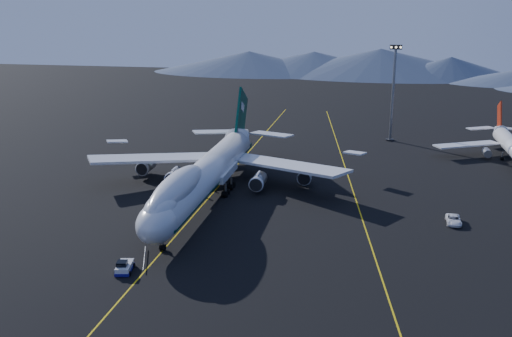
% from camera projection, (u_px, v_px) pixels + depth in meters
% --- Properties ---
extents(ground, '(500.00, 500.00, 0.00)m').
position_uv_depth(ground, '(207.00, 199.00, 119.51)').
color(ground, black).
rests_on(ground, ground).
extents(taxiway_line_main, '(0.25, 220.00, 0.01)m').
position_uv_depth(taxiway_line_main, '(207.00, 199.00, 119.50)').
color(taxiway_line_main, '#DEBD0D').
rests_on(taxiway_line_main, ground).
extents(taxiway_line_side, '(28.08, 198.09, 0.01)m').
position_uv_depth(taxiway_line_side, '(354.00, 194.00, 123.19)').
color(taxiway_line_side, '#DEBD0D').
rests_on(taxiway_line_side, ground).
extents(boeing_747, '(59.62, 72.43, 19.37)m').
position_uv_depth(boeing_747, '(207.00, 173.00, 117.94)').
color(boeing_747, silver).
rests_on(boeing_747, ground).
extents(pushback_tug, '(3.11, 4.65, 1.88)m').
position_uv_depth(pushback_tug, '(125.00, 268.00, 87.01)').
color(pushback_tug, silver).
rests_on(pushback_tug, ground).
extents(service_van, '(2.65, 5.59, 1.54)m').
position_uv_depth(service_van, '(454.00, 220.00, 105.97)').
color(service_van, white).
rests_on(service_van, ground).
extents(floodlight_mast, '(3.49, 2.62, 28.27)m').
position_uv_depth(floodlight_mast, '(393.00, 93.00, 167.76)').
color(floodlight_mast, black).
rests_on(floodlight_mast, ground).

